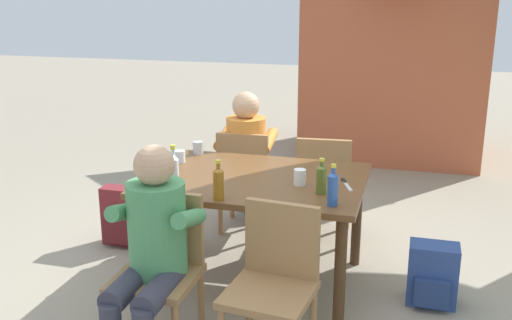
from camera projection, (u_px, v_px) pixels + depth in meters
ground_plane at (256, 281)px, 4.16m from camera, size 24.00×24.00×0.00m
dining_table at (256, 190)px, 3.97m from camera, size 1.43×1.07×0.76m
chair_far_left at (246, 176)px, 4.88m from camera, size 0.46×0.46×0.87m
chair_near_left at (161, 263)px, 3.33m from camera, size 0.44×0.44×0.87m
chair_far_right at (324, 182)px, 4.71m from camera, size 0.47×0.47×0.87m
chair_near_right at (274, 277)px, 3.17m from camera, size 0.49×0.49×0.87m
person_in_white_shirt at (249, 153)px, 4.93m from camera, size 0.47×0.62×1.18m
person_in_plaid_shirt at (151, 243)px, 3.18m from camera, size 0.47×0.62×1.18m
bottle_amber at (218, 183)px, 3.51m from camera, size 0.06×0.06×0.24m
bottle_olive at (321, 178)px, 3.62m from camera, size 0.06×0.06×0.22m
bottle_blue at (333, 188)px, 3.41m from camera, size 0.06×0.06×0.25m
bottle_clear at (174, 174)px, 3.57m from camera, size 0.06×0.06×0.31m
cup_white at (300, 177)px, 3.78m from camera, size 0.08×0.08×0.10m
cup_glass at (180, 156)px, 4.28m from camera, size 0.08×0.08×0.08m
cup_steel at (198, 148)px, 4.50m from camera, size 0.08×0.08×0.09m
table_knife at (346, 184)px, 3.80m from camera, size 0.10×0.23×0.01m
backpack_by_near_side at (123, 217)px, 4.70m from camera, size 0.33×0.21×0.47m
backpack_by_far_side at (432, 276)px, 3.81m from camera, size 0.31×0.25×0.41m
brick_kiosk at (396, 42)px, 7.07m from camera, size 2.35×1.76×2.58m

